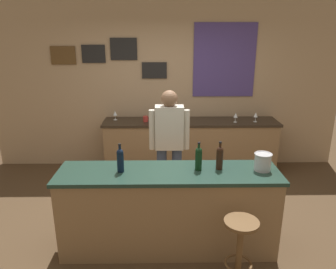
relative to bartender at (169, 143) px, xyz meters
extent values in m
plane|color=#4C3823|center=(-0.02, -0.46, -0.94)|extent=(10.00, 10.00, 0.00)
cube|color=tan|center=(-0.02, 1.57, 0.46)|extent=(6.00, 0.06, 2.80)
cube|color=brown|center=(-1.72, 1.52, 1.00)|extent=(0.41, 0.02, 0.29)
cube|color=black|center=(-1.22, 1.52, 1.02)|extent=(0.38, 0.02, 0.29)
cube|color=black|center=(-0.72, 1.52, 1.10)|extent=(0.44, 0.02, 0.35)
cube|color=black|center=(-0.22, 1.52, 0.75)|extent=(0.42, 0.02, 0.27)
cube|color=#4C3D7F|center=(0.95, 1.52, 0.91)|extent=(1.03, 0.02, 1.21)
cube|color=olive|center=(-0.02, -0.86, -0.50)|extent=(2.28, 0.57, 0.88)
cube|color=#1E382D|center=(-0.02, -0.86, -0.04)|extent=(2.33, 0.60, 0.04)
cube|color=olive|center=(0.38, 1.19, -0.51)|extent=(2.83, 0.53, 0.86)
cube|color=#2D2319|center=(0.38, 1.19, -0.06)|extent=(2.89, 0.56, 0.04)
cylinder|color=#384766|center=(0.10, 0.00, -0.51)|extent=(0.13, 0.13, 0.86)
cylinder|color=#384766|center=(-0.10, 0.00, -0.51)|extent=(0.13, 0.13, 0.86)
cube|color=beige|center=(0.00, 0.00, 0.20)|extent=(0.36, 0.20, 0.56)
sphere|color=brown|center=(0.00, 0.00, 0.58)|extent=(0.21, 0.21, 0.21)
cylinder|color=beige|center=(0.22, 0.00, 0.17)|extent=(0.08, 0.08, 0.52)
cylinder|color=beige|center=(-0.22, 0.00, 0.17)|extent=(0.08, 0.08, 0.52)
cylinder|color=brown|center=(0.63, -1.43, -0.61)|extent=(0.06, 0.06, 0.65)
torus|color=brown|center=(0.63, -1.43, -0.72)|extent=(0.26, 0.26, 0.02)
cylinder|color=brown|center=(0.63, -1.43, -0.27)|extent=(0.32, 0.32, 0.03)
cylinder|color=black|center=(-0.52, -0.86, 0.08)|extent=(0.07, 0.07, 0.20)
sphere|color=black|center=(-0.52, -0.86, 0.20)|extent=(0.07, 0.07, 0.07)
cylinder|color=black|center=(-0.52, -0.86, 0.23)|extent=(0.03, 0.03, 0.09)
cylinder|color=black|center=(-0.52, -0.86, 0.28)|extent=(0.03, 0.03, 0.02)
cylinder|color=black|center=(0.29, -0.83, 0.08)|extent=(0.07, 0.07, 0.20)
sphere|color=black|center=(0.29, -0.83, 0.20)|extent=(0.07, 0.07, 0.07)
cylinder|color=black|center=(0.29, -0.83, 0.23)|extent=(0.03, 0.03, 0.09)
cylinder|color=black|center=(0.29, -0.83, 0.28)|extent=(0.03, 0.03, 0.02)
cylinder|color=black|center=(0.51, -0.81, 0.08)|extent=(0.07, 0.07, 0.20)
sphere|color=black|center=(0.51, -0.81, 0.20)|extent=(0.07, 0.07, 0.07)
cylinder|color=black|center=(0.51, -0.81, 0.23)|extent=(0.03, 0.03, 0.09)
cylinder|color=black|center=(0.51, -0.81, 0.28)|extent=(0.03, 0.03, 0.02)
cylinder|color=#B7BABF|center=(0.96, -0.85, 0.07)|extent=(0.17, 0.17, 0.18)
torus|color=#B7BABF|center=(0.96, -0.85, 0.16)|extent=(0.19, 0.19, 0.02)
cylinder|color=silver|center=(-0.88, 1.27, -0.03)|extent=(0.06, 0.06, 0.00)
cylinder|color=silver|center=(-0.88, 1.27, 0.01)|extent=(0.01, 0.01, 0.07)
cone|color=silver|center=(-0.88, 1.27, 0.08)|extent=(0.07, 0.07, 0.08)
cylinder|color=silver|center=(0.10, 1.16, -0.03)|extent=(0.06, 0.06, 0.00)
cylinder|color=silver|center=(0.10, 1.16, 0.01)|extent=(0.01, 0.01, 0.07)
cone|color=silver|center=(0.10, 1.16, 0.08)|extent=(0.07, 0.07, 0.08)
cylinder|color=silver|center=(1.10, 1.10, -0.03)|extent=(0.06, 0.06, 0.00)
cylinder|color=silver|center=(1.10, 1.10, 0.01)|extent=(0.01, 0.01, 0.07)
cone|color=silver|center=(1.10, 1.10, 0.08)|extent=(0.07, 0.07, 0.08)
cylinder|color=silver|center=(1.43, 1.12, -0.03)|extent=(0.06, 0.06, 0.00)
cylinder|color=silver|center=(1.43, 1.12, 0.01)|extent=(0.01, 0.01, 0.07)
cone|color=silver|center=(1.43, 1.12, 0.08)|extent=(0.07, 0.07, 0.08)
cylinder|color=#B2332D|center=(-0.37, 1.15, 0.01)|extent=(0.08, 0.08, 0.09)
torus|color=#B2332D|center=(-0.31, 1.15, 0.02)|extent=(0.06, 0.01, 0.06)
camera|label=1|loc=(-0.07, -3.93, 1.37)|focal=34.33mm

